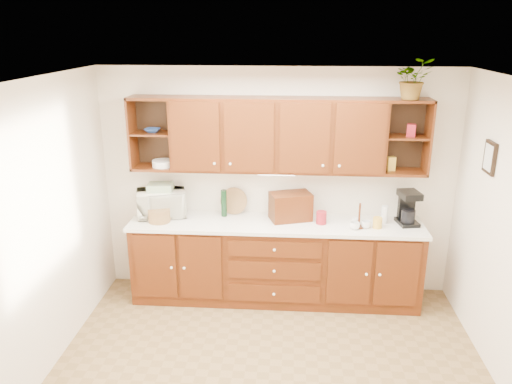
# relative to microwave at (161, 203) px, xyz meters

# --- Properties ---
(floor) EXTENTS (4.00, 4.00, 0.00)m
(floor) POSITION_rel_microwave_xyz_m (1.31, -1.56, -1.09)
(floor) COLOR olive
(floor) RESTS_ON ground
(ceiling) EXTENTS (4.00, 4.00, 0.00)m
(ceiling) POSITION_rel_microwave_xyz_m (1.31, -1.56, 1.51)
(ceiling) COLOR white
(ceiling) RESTS_ON back_wall
(back_wall) EXTENTS (4.00, 0.00, 4.00)m
(back_wall) POSITION_rel_microwave_xyz_m (1.31, 0.19, 0.21)
(back_wall) COLOR #F2E3CB
(back_wall) RESTS_ON floor
(left_wall) EXTENTS (0.00, 3.50, 3.50)m
(left_wall) POSITION_rel_microwave_xyz_m (-0.69, -1.56, 0.21)
(left_wall) COLOR #F2E3CB
(left_wall) RESTS_ON floor
(base_cabinets) EXTENTS (3.20, 0.60, 0.90)m
(base_cabinets) POSITION_rel_microwave_xyz_m (1.31, -0.11, -0.64)
(base_cabinets) COLOR #3C1B06
(base_cabinets) RESTS_ON floor
(countertop) EXTENTS (3.24, 0.64, 0.04)m
(countertop) POSITION_rel_microwave_xyz_m (1.31, -0.12, -0.17)
(countertop) COLOR white
(countertop) RESTS_ON base_cabinets
(upper_cabinets) EXTENTS (3.20, 0.33, 0.80)m
(upper_cabinets) POSITION_rel_microwave_xyz_m (1.32, 0.03, 0.80)
(upper_cabinets) COLOR #3C1B06
(upper_cabinets) RESTS_ON back_wall
(undercabinet_light) EXTENTS (0.40, 0.05, 0.02)m
(undercabinet_light) POSITION_rel_microwave_xyz_m (1.31, -0.02, 0.38)
(undercabinet_light) COLOR white
(undercabinet_light) RESTS_ON upper_cabinets
(framed_picture) EXTENTS (0.03, 0.24, 0.30)m
(framed_picture) POSITION_rel_microwave_xyz_m (3.29, -0.66, 0.76)
(framed_picture) COLOR black
(framed_picture) RESTS_ON right_wall
(wicker_basket) EXTENTS (0.29, 0.29, 0.15)m
(wicker_basket) POSITION_rel_microwave_xyz_m (0.02, -0.19, -0.08)
(wicker_basket) COLOR olive
(wicker_basket) RESTS_ON countertop
(microwave) EXTENTS (0.62, 0.50, 0.30)m
(microwave) POSITION_rel_microwave_xyz_m (0.00, 0.00, 0.00)
(microwave) COLOR white
(microwave) RESTS_ON countertop
(towel_stack) EXTENTS (0.29, 0.22, 0.08)m
(towel_stack) POSITION_rel_microwave_xyz_m (0.00, 0.00, 0.19)
(towel_stack) COLOR #CDCE61
(towel_stack) RESTS_ON microwave
(wine_bottle) EXTENTS (0.08, 0.08, 0.31)m
(wine_bottle) POSITION_rel_microwave_xyz_m (0.71, 0.03, 0.01)
(wine_bottle) COLOR black
(wine_bottle) RESTS_ON countertop
(woven_tray) EXTENTS (0.31, 0.09, 0.31)m
(woven_tray) POSITION_rel_microwave_xyz_m (0.81, 0.12, -0.14)
(woven_tray) COLOR olive
(woven_tray) RESTS_ON countertop
(bread_box) EXTENTS (0.51, 0.40, 0.31)m
(bread_box) POSITION_rel_microwave_xyz_m (1.47, -0.02, 0.01)
(bread_box) COLOR #3C1B06
(bread_box) RESTS_ON countertop
(mug_tree) EXTENTS (0.24, 0.25, 0.28)m
(mug_tree) POSITION_rel_microwave_xyz_m (2.20, -0.21, -0.11)
(mug_tree) COLOR #3C1B06
(mug_tree) RESTS_ON countertop
(canister_red) EXTENTS (0.15, 0.15, 0.14)m
(canister_red) POSITION_rel_microwave_xyz_m (1.81, -0.12, -0.08)
(canister_red) COLOR maroon
(canister_red) RESTS_ON countertop
(canister_white) EXTENTS (0.08, 0.08, 0.20)m
(canister_white) POSITION_rel_microwave_xyz_m (2.50, -0.06, -0.05)
(canister_white) COLOR white
(canister_white) RESTS_ON countertop
(canister_yellow) EXTENTS (0.13, 0.13, 0.12)m
(canister_yellow) POSITION_rel_microwave_xyz_m (2.40, -0.20, -0.09)
(canister_yellow) COLOR gold
(canister_yellow) RESTS_ON countertop
(coffee_maker) EXTENTS (0.24, 0.29, 0.37)m
(coffee_maker) POSITION_rel_microwave_xyz_m (2.74, -0.04, 0.03)
(coffee_maker) COLOR black
(coffee_maker) RESTS_ON countertop
(bowl_stack) EXTENTS (0.18, 0.18, 0.04)m
(bowl_stack) POSITION_rel_microwave_xyz_m (-0.06, 0.03, 0.83)
(bowl_stack) COLOR navy
(bowl_stack) RESTS_ON upper_cabinets
(plate_stack) EXTENTS (0.29, 0.29, 0.07)m
(plate_stack) POSITION_rel_microwave_xyz_m (0.04, 0.01, 0.47)
(plate_stack) COLOR white
(plate_stack) RESTS_ON upper_cabinets
(pantry_box_yellow) EXTENTS (0.10, 0.09, 0.15)m
(pantry_box_yellow) POSITION_rel_microwave_xyz_m (2.53, 0.02, 0.51)
(pantry_box_yellow) COLOR gold
(pantry_box_yellow) RESTS_ON upper_cabinets
(pantry_box_red) EXTENTS (0.10, 0.09, 0.13)m
(pantry_box_red) POSITION_rel_microwave_xyz_m (2.71, 0.01, 0.88)
(pantry_box_red) COLOR maroon
(pantry_box_red) RESTS_ON upper_cabinets
(potted_plant) EXTENTS (0.40, 0.36, 0.41)m
(potted_plant) POSITION_rel_microwave_xyz_m (2.67, -0.03, 1.41)
(potted_plant) COLOR #999999
(potted_plant) RESTS_ON upper_cabinets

